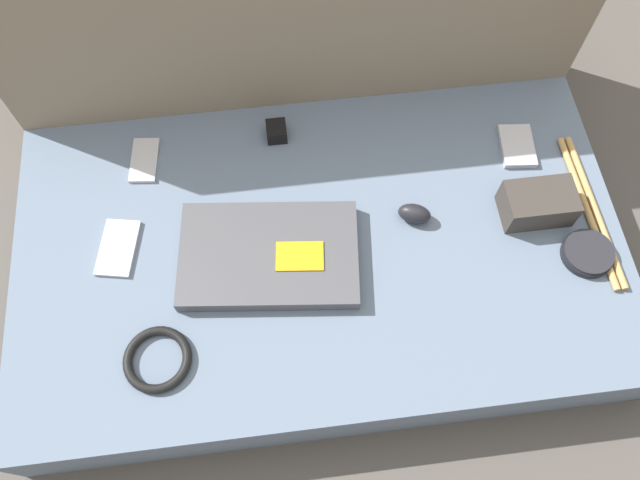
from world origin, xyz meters
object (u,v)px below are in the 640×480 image
object	(u,v)px
laptop	(269,255)
camera_pouch	(538,204)
speaker_puck	(588,253)
computer_mouse	(414,214)
phone_black	(144,160)
charger_brick	(277,131)
phone_small	(118,248)
phone_silver	(517,146)

from	to	relation	value
laptop	camera_pouch	world-z (taller)	camera_pouch
speaker_puck	computer_mouse	bearing A→B (deg)	159.17
phone_black	charger_brick	world-z (taller)	charger_brick
phone_black	speaker_puck	bearing A→B (deg)	-14.58
phone_small	camera_pouch	size ratio (longest dim) A/B	0.96
laptop	charger_brick	world-z (taller)	same
phone_silver	speaker_puck	bearing A→B (deg)	-69.57
phone_black	charger_brick	bearing A→B (deg)	12.12
computer_mouse	charger_brick	world-z (taller)	computer_mouse
charger_brick	speaker_puck	bearing A→B (deg)	-31.64
laptop	camera_pouch	size ratio (longest dim) A/B	2.64
speaker_puck	phone_small	bearing A→B (deg)	172.11
computer_mouse	charger_brick	size ratio (longest dim) A/B	1.66
laptop	phone_black	size ratio (longest dim) A/B	3.24
laptop	phone_black	xyz separation A→B (m)	(-0.24, 0.25, -0.01)
computer_mouse	camera_pouch	bearing A→B (deg)	17.31
charger_brick	camera_pouch	bearing A→B (deg)	-26.37
phone_silver	charger_brick	distance (m)	0.51
phone_black	camera_pouch	bearing A→B (deg)	-9.39
computer_mouse	speaker_puck	bearing A→B (deg)	-0.14
laptop	phone_silver	size ratio (longest dim) A/B	3.33
computer_mouse	speaker_puck	world-z (taller)	computer_mouse
phone_silver	camera_pouch	size ratio (longest dim) A/B	0.79
speaker_puck	charger_brick	size ratio (longest dim) A/B	2.21
laptop	computer_mouse	xyz separation A→B (m)	(0.29, 0.05, 0.00)
phone_small	charger_brick	bearing A→B (deg)	45.46
computer_mouse	camera_pouch	world-z (taller)	camera_pouch
phone_black	camera_pouch	xyz separation A→B (m)	(0.77, -0.22, 0.03)
laptop	camera_pouch	distance (m)	0.54
phone_small	laptop	bearing A→B (deg)	0.19
phone_silver	camera_pouch	xyz separation A→B (m)	(-0.01, -0.15, 0.03)
camera_pouch	charger_brick	size ratio (longest dim) A/B	3.05
phone_small	charger_brick	size ratio (longest dim) A/B	2.92
phone_silver	camera_pouch	bearing A→B (deg)	-87.10
phone_silver	phone_small	distance (m)	0.84
computer_mouse	phone_small	xyz separation A→B (m)	(-0.58, 0.00, -0.02)
phone_silver	phone_black	size ratio (longest dim) A/B	0.97
phone_silver	camera_pouch	world-z (taller)	camera_pouch
laptop	charger_brick	bearing A→B (deg)	88.05
speaker_puck	camera_pouch	bearing A→B (deg)	125.72
laptop	phone_small	size ratio (longest dim) A/B	2.76
speaker_puck	phone_black	size ratio (longest dim) A/B	0.89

